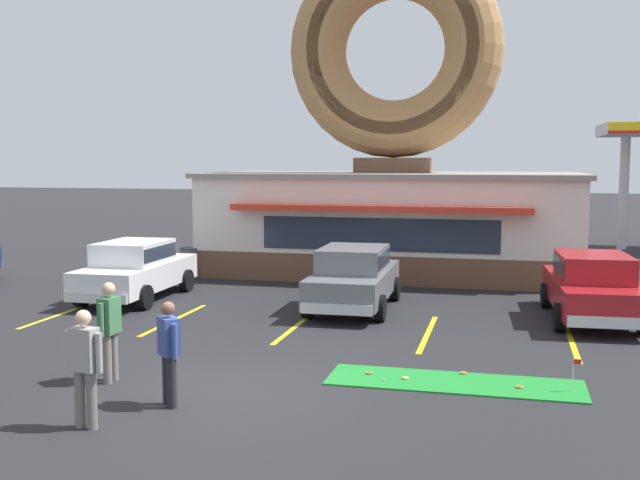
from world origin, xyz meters
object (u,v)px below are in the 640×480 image
putting_flag_pin (576,367)px  pedestrian_leather_jacket_man (85,363)px  pedestrian_hooded_kid (169,349)px  car_white (136,267)px  car_grey (354,275)px  car_red (592,284)px  pedestrian_blue_sweater_man (110,327)px  trash_bin (189,262)px  golf_ball (384,379)px

putting_flag_pin → pedestrian_leather_jacket_man: pedestrian_leather_jacket_man is taller
pedestrian_hooded_kid → pedestrian_leather_jacket_man: bearing=-122.2°
putting_flag_pin → pedestrian_hooded_kid: 6.52m
car_white → pedestrian_hooded_kid: pedestrian_hooded_kid is taller
putting_flag_pin → car_white: 12.38m
car_grey → car_red: bearing=-0.0°
pedestrian_blue_sweater_man → trash_bin: (-3.37, 10.91, -0.46)m
pedestrian_blue_sweater_man → car_red: bearing=40.2°
golf_ball → pedestrian_leather_jacket_man: bearing=-139.6°
car_red → trash_bin: size_ratio=4.77×
trash_bin → pedestrian_blue_sweater_man: bearing=-72.8°
car_white → pedestrian_blue_sweater_man: pedestrian_blue_sweater_man is taller
car_red → car_grey: (-5.72, 0.00, 0.00)m
pedestrian_blue_sweater_man → pedestrian_hooded_kid: pedestrian_blue_sweater_man is taller
car_grey → pedestrian_blue_sweater_man: pedestrian_blue_sweater_man is taller
golf_ball → car_red: bearing=56.9°
putting_flag_pin → pedestrian_blue_sweater_man: (-7.66, -1.25, 0.52)m
putting_flag_pin → pedestrian_leather_jacket_man: 7.64m
pedestrian_hooded_kid → trash_bin: 12.82m
car_white → car_red: bearing=0.4°
car_white → car_grey: same height
pedestrian_hooded_kid → pedestrian_blue_sweater_man: bearing=148.8°
golf_ball → car_red: size_ratio=0.01×
trash_bin → golf_ball: bearing=-51.1°
car_red → pedestrian_hooded_kid: size_ratio=2.84×
car_red → golf_ball: bearing=-123.1°
car_red → pedestrian_leather_jacket_man: (-7.71, -9.27, 0.07)m
car_white → pedestrian_blue_sweater_man: size_ratio=2.67×
car_red → pedestrian_hooded_kid: (-6.98, -8.10, 0.03)m
car_white → car_red: size_ratio=0.99×
golf_ball → pedestrian_hooded_kid: pedestrian_hooded_kid is taller
car_red → pedestrian_leather_jacket_man: 12.06m
pedestrian_leather_jacket_man → car_white: bearing=113.8°
pedestrian_hooded_kid → trash_bin: pedestrian_hooded_kid is taller
golf_ball → trash_bin: size_ratio=0.04×
golf_ball → trash_bin: trash_bin is taller
pedestrian_blue_sweater_man → putting_flag_pin: bearing=9.3°
putting_flag_pin → pedestrian_hooded_kid: pedestrian_hooded_kid is taller
putting_flag_pin → car_white: (-10.91, 5.84, 0.43)m
car_white → car_grey: (6.04, 0.09, 0.00)m
car_red → pedestrian_blue_sweater_man: (-8.51, -7.18, 0.09)m
trash_bin → putting_flag_pin: bearing=-41.2°
pedestrian_leather_jacket_man → car_red: bearing=50.2°
pedestrian_leather_jacket_man → pedestrian_blue_sweater_man: bearing=110.9°
trash_bin → pedestrian_leather_jacket_man: bearing=-72.2°
putting_flag_pin → pedestrian_leather_jacket_man: bearing=-154.0°
car_red → pedestrian_leather_jacket_man: size_ratio=2.73×
pedestrian_blue_sweater_man → trash_bin: size_ratio=1.77×
putting_flag_pin → pedestrian_leather_jacket_man: size_ratio=0.32×
pedestrian_leather_jacket_man → car_grey: bearing=77.9°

